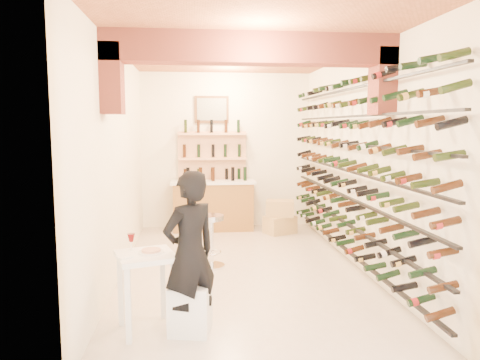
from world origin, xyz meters
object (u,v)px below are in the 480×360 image
(person, at_px, (190,253))
(back_counter, at_px, (213,204))
(crate_lower, at_px, (280,225))
(tasting_table, at_px, (146,267))
(white_stool, at_px, (190,308))
(chrome_barstool, at_px, (211,237))
(wine_rack, at_px, (345,164))

(person, bearing_deg, back_counter, -130.49)
(back_counter, relative_size, crate_lower, 2.98)
(person, xyz_separation_m, crate_lower, (1.75, 4.21, -0.67))
(tasting_table, xyz_separation_m, person, (0.45, -0.12, 0.17))
(tasting_table, relative_size, white_stool, 1.96)
(back_counter, xyz_separation_m, crate_lower, (1.30, -0.45, -0.36))
(back_counter, bearing_deg, white_stool, -95.66)
(white_stool, distance_m, person, 0.59)
(crate_lower, bearing_deg, white_stool, -112.83)
(tasting_table, height_order, white_stool, tasting_table)
(back_counter, distance_m, person, 4.69)
(crate_lower, bearing_deg, chrome_barstool, -125.66)
(tasting_table, height_order, chrome_barstool, tasting_table)
(chrome_barstool, bearing_deg, person, -97.92)
(back_counter, relative_size, tasting_table, 1.71)
(crate_lower, bearing_deg, person, -112.60)
(wine_rack, relative_size, chrome_barstool, 7.20)
(person, bearing_deg, wine_rack, -173.63)
(wine_rack, relative_size, person, 3.40)
(wine_rack, distance_m, chrome_barstool, 2.27)
(back_counter, height_order, white_stool, back_counter)
(person, relative_size, crate_lower, 2.94)
(tasting_table, bearing_deg, person, -32.40)
(white_stool, bearing_deg, wine_rack, 40.71)
(tasting_table, height_order, person, person)
(tasting_table, bearing_deg, crate_lower, 44.27)
(back_counter, bearing_deg, wine_rack, -55.34)
(back_counter, xyz_separation_m, white_stool, (-0.46, -4.62, -0.28))
(chrome_barstool, height_order, crate_lower, chrome_barstool)
(back_counter, bearing_deg, person, -95.56)
(crate_lower, bearing_deg, back_counter, 160.94)
(back_counter, distance_m, crate_lower, 1.42)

